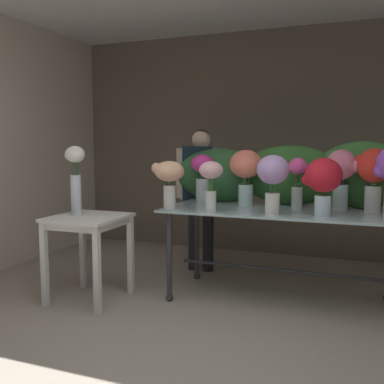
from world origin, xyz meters
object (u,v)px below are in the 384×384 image
Objects in this scene: vase_fuchsia_freesia at (298,178)px; vase_scarlet_snapdragons at (373,173)px; vase_magenta_anemones at (202,174)px; vase_crimson_lilies at (323,180)px; side_table_white at (89,228)px; vase_coral_stock at (246,170)px; florist at (201,185)px; vase_rosy_carnations at (342,172)px; vase_white_roses_tall at (75,175)px; vase_blush_peonies at (211,178)px; vase_lilac_dahlias at (273,176)px; vase_peach_hydrangea at (169,177)px; display_table_glass at (280,223)px.

vase_fuchsia_freesia is 0.62m from vase_scarlet_snapdragons.
vase_magenta_anemones is 1.02× the size of vase_crimson_lilies.
vase_coral_stock is at bearing 28.59° from side_table_white.
vase_coral_stock is (0.64, -0.56, 0.21)m from florist.
vase_white_roses_tall reaches higher than vase_rosy_carnations.
vase_coral_stock is at bearing 66.46° from vase_blush_peonies.
vase_crimson_lilies is at bearing -138.04° from vase_scarlet_snapdragons.
vase_rosy_carnations is (0.51, 0.43, 0.01)m from vase_lilac_dahlias.
vase_blush_peonies is 0.95× the size of vase_fuchsia_freesia.
vase_lilac_dahlias is (0.51, 0.05, 0.03)m from vase_blush_peonies.
vase_fuchsia_freesia is 1.13m from vase_peach_hydrangea.
florist is 3.67× the size of vase_peach_hydrangea.
vase_blush_peonies is 1.01× the size of vase_peach_hydrangea.
vase_rosy_carnations reaches higher than vase_fuchsia_freesia.
florist is 0.88m from vase_coral_stock.
vase_crimson_lilies reaches higher than display_table_glass.
vase_lilac_dahlias is (1.57, 0.29, 0.49)m from side_table_white.
display_table_glass is 0.61m from vase_crimson_lilies.
vase_peach_hydrangea is (-0.59, -0.40, -0.05)m from vase_coral_stock.
vase_rosy_carnations is at bearing 2.51° from vase_coral_stock.
vase_scarlet_snapdragons is at bearing -0.71° from vase_coral_stock.
vase_fuchsia_freesia is (-0.24, 0.34, -0.02)m from vase_crimson_lilies.
display_table_glass is 3.77× the size of vase_scarlet_snapdragons.
vase_magenta_anemones is 1.22m from vase_crimson_lilies.
vase_scarlet_snapdragons is at bearing 26.55° from vase_lilac_dahlias.
vase_scarlet_snapdragons is (1.72, -0.57, 0.21)m from florist.
vase_peach_hydrangea is at bearing -166.81° from vase_scarlet_snapdragons.
vase_magenta_anemones is 0.55m from vase_blush_peonies.
florist is 2.90× the size of vase_scarlet_snapdragons.
vase_peach_hydrangea is at bearing -161.99° from display_table_glass.
vase_scarlet_snapdragons reaches higher than vase_peach_hydrangea.
vase_blush_peonies is at bearing -147.47° from display_table_glass.
vase_scarlet_snapdragons is at bearing 16.02° from side_table_white.
vase_rosy_carnations is (0.49, 0.14, 0.45)m from display_table_glass.
vase_crimson_lilies is at bearing 9.18° from vase_white_roses_tall.
florist is (-0.98, 0.66, 0.25)m from display_table_glass.
display_table_glass is 4.17× the size of vase_lilac_dahlias.
vase_crimson_lilies is 0.39m from vase_lilac_dahlias.
vase_coral_stock is at bearing -177.49° from vase_rosy_carnations.
vase_rosy_carnations reaches higher than vase_coral_stock.
vase_rosy_carnations is at bearing 168.66° from vase_scarlet_snapdragons.
vase_magenta_anemones is 0.88m from vase_lilac_dahlias.
vase_white_roses_tall is at bearing -170.29° from vase_lilac_dahlias.
vase_magenta_anemones is (-0.78, 0.15, 0.40)m from display_table_glass.
florist is 3.36× the size of vase_crimson_lilies.
vase_magenta_anemones is at bearing 38.27° from vase_white_roses_tall.
vase_crimson_lilies is 2.11m from vase_white_roses_tall.
vase_coral_stock is (-1.08, 0.01, -0.00)m from vase_scarlet_snapdragons.
vase_coral_stock is (1.25, 0.68, 0.51)m from side_table_white.
vase_rosy_carnations is (1.27, -0.01, 0.05)m from vase_magenta_anemones.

